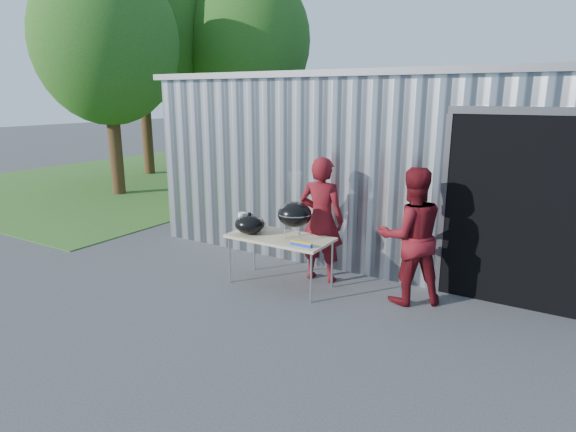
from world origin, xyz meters
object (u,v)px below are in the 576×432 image
Objects in this scene: kettle_grill at (295,210)px; person_cook at (321,220)px; folding_table at (280,239)px; person_bystander at (411,236)px.

person_cook is at bearing 68.92° from kettle_grill.
folding_table is at bearing -169.24° from kettle_grill.
person_cook is 1.38m from person_bystander.
person_cook reaches higher than person_bystander.
person_bystander is (1.56, 0.38, -0.24)m from kettle_grill.
kettle_grill is 1.63m from person_bystander.
folding_table is at bearing -22.64° from person_bystander.
person_bystander is at bearing 13.37° from folding_table.
person_bystander is (1.78, 0.42, 0.21)m from folding_table.
person_cook reaches higher than kettle_grill.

